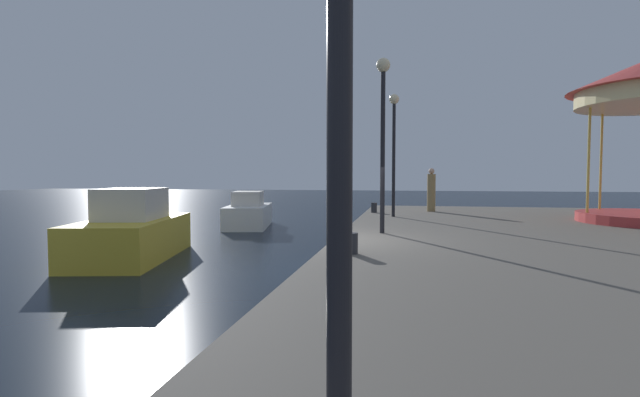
% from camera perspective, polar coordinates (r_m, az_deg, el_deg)
% --- Properties ---
extents(ground_plane, '(120.00, 120.00, 0.00)m').
position_cam_1_polar(ground_plane, '(11.01, 1.78, -9.11)').
color(ground_plane, black).
extents(motorboat_white, '(2.51, 4.27, 1.59)m').
position_cam_1_polar(motorboat_white, '(20.68, -8.89, -1.79)').
color(motorboat_white, white).
rests_on(motorboat_white, ground).
extents(motorboat_yellow, '(2.95, 4.78, 1.94)m').
position_cam_1_polar(motorboat_yellow, '(13.63, -22.38, -3.87)').
color(motorboat_yellow, gold).
rests_on(motorboat_yellow, ground).
extents(lamp_post_mid_promenade, '(0.36, 0.36, 4.48)m').
position_cam_1_polar(lamp_post_mid_promenade, '(11.98, 7.84, 10.31)').
color(lamp_post_mid_promenade, black).
rests_on(lamp_post_mid_promenade, quay_dock).
extents(lamp_post_far_end, '(0.36, 0.36, 4.41)m').
position_cam_1_polar(lamp_post_far_end, '(16.84, 9.19, 8.01)').
color(lamp_post_far_end, black).
rests_on(lamp_post_far_end, quay_dock).
extents(bollard_center, '(0.24, 0.24, 0.40)m').
position_cam_1_polar(bollard_center, '(18.53, 6.74, -1.13)').
color(bollard_center, '#2D2D33').
rests_on(bollard_center, quay_dock).
extents(bollard_north, '(0.24, 0.24, 0.40)m').
position_cam_1_polar(bollard_north, '(8.76, 3.96, -5.58)').
color(bollard_north, '#2D2D33').
rests_on(bollard_north, quay_dock).
extents(person_near_carousel, '(0.34, 0.34, 1.79)m').
position_cam_1_polar(person_near_carousel, '(19.52, 13.70, 0.89)').
color(person_near_carousel, '#937A4C').
rests_on(person_near_carousel, quay_dock).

